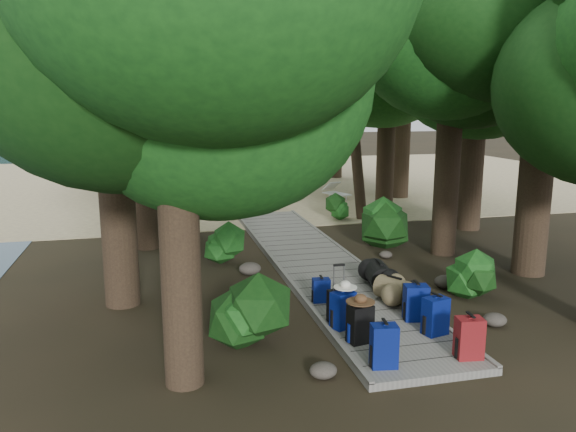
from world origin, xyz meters
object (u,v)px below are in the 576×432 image
object	(u,v)px
backpack_left_a	(384,344)
duffel_right_black	(379,275)
backpack_right_b	(435,314)
backpack_left_d	(321,289)
sun_lounger	(337,191)
backpack_left_c	(343,308)
backpack_right_a	(469,336)
kayak	(168,197)
backpack_left_b	(360,322)
suitcase_on_boardwalk	(338,306)
lone_suitcase_on_sand	(273,201)
duffel_right_khaki	(394,289)
backpack_right_d	(413,297)
backpack_right_c	(416,301)

from	to	relation	value
backpack_left_a	duffel_right_black	world-z (taller)	backpack_left_a
backpack_right_b	duffel_right_black	xyz separation A→B (m)	(0.05, 2.44, -0.09)
backpack_left_d	duffel_right_black	distance (m)	1.50
sun_lounger	duffel_right_black	bearing A→B (deg)	-125.39
backpack_left_c	backpack_right_a	world-z (taller)	backpack_left_c
kayak	backpack_left_b	bearing A→B (deg)	-84.19
backpack_left_b	duffel_right_black	world-z (taller)	backpack_left_b
backpack_left_a	suitcase_on_boardwalk	xyz separation A→B (m)	(-0.09, 1.74, -0.07)
backpack_right_a	sun_lounger	distance (m)	14.69
suitcase_on_boardwalk	lone_suitcase_on_sand	world-z (taller)	suitcase_on_boardwalk
duffel_right_black	sun_lounger	bearing A→B (deg)	84.32
sun_lounger	duffel_right_khaki	bearing A→B (deg)	-124.63
backpack_right_a	duffel_right_black	world-z (taller)	backpack_right_a
backpack_right_b	suitcase_on_boardwalk	bearing A→B (deg)	132.92
backpack_left_b	duffel_right_khaki	bearing A→B (deg)	40.08
backpack_left_d	backpack_right_d	size ratio (longest dim) A/B	0.90
backpack_left_a	backpack_right_d	distance (m)	2.31
backpack_left_a	duffel_right_black	xyz separation A→B (m)	(1.30, 3.31, -0.10)
duffel_right_khaki	backpack_left_a	bearing A→B (deg)	-146.20
backpack_left_b	backpack_right_c	bearing A→B (deg)	15.82
backpack_left_b	backpack_right_a	distance (m)	1.61
backpack_left_c	duffel_right_khaki	bearing A→B (deg)	13.31
backpack_left_d	duffel_right_khaki	bearing A→B (deg)	-4.86
backpack_left_b	duffel_right_black	size ratio (longest dim) A/B	0.86
backpack_right_d	duffel_right_black	bearing A→B (deg)	104.84
backpack_left_c	backpack_left_a	bearing A→B (deg)	-109.17
lone_suitcase_on_sand	kayak	world-z (taller)	lone_suitcase_on_sand
suitcase_on_boardwalk	backpack_right_c	bearing A→B (deg)	-15.79
backpack_left_c	duffel_right_khaki	size ratio (longest dim) A/B	1.04
backpack_left_a	backpack_right_c	xyz separation A→B (m)	(1.23, 1.50, -0.00)
backpack_left_c	backpack_right_a	distance (m)	2.06
backpack_left_b	backpack_right_b	world-z (taller)	backpack_right_b
suitcase_on_boardwalk	backpack_left_b	bearing A→B (deg)	-91.73
backpack_left_b	kayak	bearing A→B (deg)	88.51
backpack_left_a	kayak	distance (m)	15.38
backpack_left_c	suitcase_on_boardwalk	size ratio (longest dim) A/B	1.23
backpack_left_d	backpack_left_b	bearing A→B (deg)	-81.79
backpack_right_b	lone_suitcase_on_sand	size ratio (longest dim) A/B	1.08
backpack_left_c	duffel_right_khaki	xyz separation A→B (m)	(1.36, 1.00, -0.12)
backpack_left_b	backpack_right_d	distance (m)	1.72
backpack_right_b	kayak	world-z (taller)	backpack_right_b
backpack_right_b	sun_lounger	distance (m)	13.82
suitcase_on_boardwalk	backpack_right_b	bearing A→B (deg)	-38.38
backpack_right_d	kayak	bearing A→B (deg)	119.01
backpack_left_a	backpack_left_d	world-z (taller)	backpack_left_a
backpack_right_c	kayak	size ratio (longest dim) A/B	0.19
backpack_left_c	backpack_left_d	distance (m)	1.28
backpack_left_c	kayak	bearing A→B (deg)	76.96
backpack_right_b	suitcase_on_boardwalk	world-z (taller)	backpack_right_b
backpack_left_a	backpack_left_c	distance (m)	1.48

